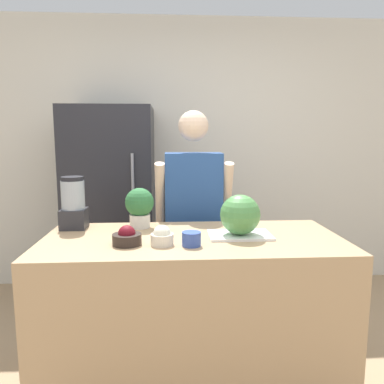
{
  "coord_description": "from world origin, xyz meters",
  "views": [
    {
      "loc": [
        -0.13,
        -1.64,
        1.48
      ],
      "look_at": [
        0.0,
        0.42,
        1.17
      ],
      "focal_mm": 35.0,
      "sensor_mm": 36.0,
      "label": 1
    }
  ],
  "objects_px": {
    "refrigerator": "(112,204)",
    "person": "(193,222)",
    "bowl_cherries": "(127,237)",
    "bowl_cream": "(162,237)",
    "watermelon": "(240,215)",
    "potted_plant": "(140,206)",
    "bowl_small_blue": "(191,239)",
    "blender": "(73,204)"
  },
  "relations": [
    {
      "from": "bowl_cherries",
      "to": "bowl_small_blue",
      "type": "relative_size",
      "value": 1.54
    },
    {
      "from": "person",
      "to": "refrigerator",
      "type": "bearing_deg",
      "value": 135.19
    },
    {
      "from": "person",
      "to": "watermelon",
      "type": "bearing_deg",
      "value": -71.6
    },
    {
      "from": "person",
      "to": "bowl_cherries",
      "type": "relative_size",
      "value": 10.95
    },
    {
      "from": "person",
      "to": "potted_plant",
      "type": "xyz_separation_m",
      "value": [
        -0.36,
        -0.4,
        0.2
      ]
    },
    {
      "from": "bowl_cream",
      "to": "refrigerator",
      "type": "bearing_deg",
      "value": 108.06
    },
    {
      "from": "blender",
      "to": "potted_plant",
      "type": "bearing_deg",
      "value": -0.35
    },
    {
      "from": "refrigerator",
      "to": "bowl_cherries",
      "type": "relative_size",
      "value": 11.44
    },
    {
      "from": "watermelon",
      "to": "bowl_cream",
      "type": "relative_size",
      "value": 1.89
    },
    {
      "from": "person",
      "to": "bowl_cream",
      "type": "height_order",
      "value": "person"
    },
    {
      "from": "bowl_cherries",
      "to": "bowl_small_blue",
      "type": "distance_m",
      "value": 0.34
    },
    {
      "from": "bowl_cherries",
      "to": "blender",
      "type": "relative_size",
      "value": 0.48
    },
    {
      "from": "refrigerator",
      "to": "watermelon",
      "type": "relative_size",
      "value": 7.7
    },
    {
      "from": "bowl_small_blue",
      "to": "bowl_cream",
      "type": "bearing_deg",
      "value": 169.79
    },
    {
      "from": "person",
      "to": "bowl_cherries",
      "type": "bearing_deg",
      "value": -117.32
    },
    {
      "from": "watermelon",
      "to": "potted_plant",
      "type": "height_order",
      "value": "potted_plant"
    },
    {
      "from": "bowl_cream",
      "to": "bowl_small_blue",
      "type": "bearing_deg",
      "value": -10.21
    },
    {
      "from": "bowl_cream",
      "to": "potted_plant",
      "type": "xyz_separation_m",
      "value": [
        -0.14,
        0.39,
        0.09
      ]
    },
    {
      "from": "bowl_cherries",
      "to": "bowl_cream",
      "type": "bearing_deg",
      "value": -5.4
    },
    {
      "from": "refrigerator",
      "to": "bowl_small_blue",
      "type": "height_order",
      "value": "refrigerator"
    },
    {
      "from": "blender",
      "to": "bowl_small_blue",
      "type": "bearing_deg",
      "value": -30.98
    },
    {
      "from": "person",
      "to": "potted_plant",
      "type": "height_order",
      "value": "person"
    },
    {
      "from": "potted_plant",
      "to": "bowl_small_blue",
      "type": "bearing_deg",
      "value": -54.62
    },
    {
      "from": "watermelon",
      "to": "blender",
      "type": "height_order",
      "value": "blender"
    },
    {
      "from": "bowl_cream",
      "to": "bowl_small_blue",
      "type": "xyz_separation_m",
      "value": [
        0.15,
        -0.03,
        -0.01
      ]
    },
    {
      "from": "potted_plant",
      "to": "bowl_cherries",
      "type": "bearing_deg",
      "value": -96.1
    },
    {
      "from": "refrigerator",
      "to": "bowl_cream",
      "type": "xyz_separation_m",
      "value": [
        0.48,
        -1.48,
        0.1
      ]
    },
    {
      "from": "bowl_small_blue",
      "to": "potted_plant",
      "type": "distance_m",
      "value": 0.52
    },
    {
      "from": "bowl_cherries",
      "to": "bowl_cream",
      "type": "height_order",
      "value": "bowl_cream"
    },
    {
      "from": "watermelon",
      "to": "potted_plant",
      "type": "xyz_separation_m",
      "value": [
        -0.57,
        0.25,
        0.01
      ]
    },
    {
      "from": "refrigerator",
      "to": "person",
      "type": "bearing_deg",
      "value": -44.81
    },
    {
      "from": "bowl_cream",
      "to": "potted_plant",
      "type": "height_order",
      "value": "potted_plant"
    },
    {
      "from": "bowl_small_blue",
      "to": "potted_plant",
      "type": "relative_size",
      "value": 0.4
    },
    {
      "from": "person",
      "to": "blender",
      "type": "xyz_separation_m",
      "value": [
        -0.76,
        -0.4,
        0.22
      ]
    },
    {
      "from": "refrigerator",
      "to": "bowl_cherries",
      "type": "height_order",
      "value": "refrigerator"
    },
    {
      "from": "refrigerator",
      "to": "watermelon",
      "type": "distance_m",
      "value": 1.64
    },
    {
      "from": "bowl_cream",
      "to": "bowl_small_blue",
      "type": "height_order",
      "value": "bowl_cream"
    },
    {
      "from": "bowl_cherries",
      "to": "bowl_small_blue",
      "type": "bearing_deg",
      "value": -7.59
    },
    {
      "from": "bowl_cherries",
      "to": "watermelon",
      "type": "bearing_deg",
      "value": 10.61
    },
    {
      "from": "watermelon",
      "to": "bowl_cream",
      "type": "height_order",
      "value": "watermelon"
    },
    {
      "from": "watermelon",
      "to": "bowl_cherries",
      "type": "height_order",
      "value": "watermelon"
    },
    {
      "from": "watermelon",
      "to": "bowl_small_blue",
      "type": "bearing_deg",
      "value": -150.43
    }
  ]
}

